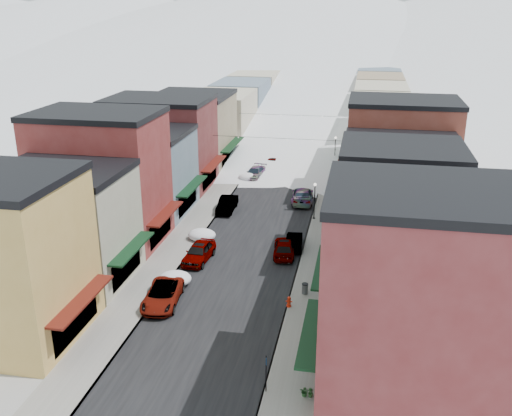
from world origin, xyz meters
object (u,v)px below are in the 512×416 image
at_px(car_dark_hatch, 227,204).
at_px(trash_can, 305,289).
at_px(car_white_suv, 162,295).
at_px(fire_hydrant, 289,302).
at_px(car_silver_sedan, 199,252).
at_px(streetlamp_near, 315,196).
at_px(car_green_sedan, 294,241).

relative_size(car_dark_hatch, trash_can, 5.50).
xyz_separation_m(car_white_suv, fire_hydrant, (9.50, 1.12, -0.22)).
bearing_deg(car_silver_sedan, fire_hydrant, -32.99).
bearing_deg(car_silver_sedan, streetlamp_near, 57.04).
xyz_separation_m(fire_hydrant, streetlamp_near, (0.13, 18.72, 2.09)).
distance_m(car_dark_hatch, car_green_sedan, 11.98).
distance_m(car_white_suv, fire_hydrant, 9.57).
height_order(car_white_suv, car_dark_hatch, car_dark_hatch).
bearing_deg(fire_hydrant, car_green_sedan, 95.20).
relative_size(car_silver_sedan, fire_hydrant, 5.83).
distance_m(car_dark_hatch, streetlamp_near, 9.82).
height_order(car_green_sedan, trash_can, car_green_sedan).
relative_size(car_white_suv, car_silver_sedan, 1.11).
distance_m(car_silver_sedan, car_green_sedan, 9.05).
xyz_separation_m(car_green_sedan, trash_can, (1.97, -8.94, -0.09)).
bearing_deg(trash_can, streetlamp_near, 92.86).
height_order(trash_can, streetlamp_near, streetlamp_near).
height_order(car_white_suv, car_green_sedan, car_white_suv).
xyz_separation_m(car_silver_sedan, car_dark_hatch, (-0.54, 12.86, -0.04)).
xyz_separation_m(car_silver_sedan, car_green_sedan, (7.92, 4.37, -0.14)).
relative_size(car_silver_sedan, car_dark_hatch, 1.02).
xyz_separation_m(car_white_suv, streetlamp_near, (9.63, 19.84, 1.87)).
distance_m(car_white_suv, streetlamp_near, 22.13).
height_order(fire_hydrant, trash_can, trash_can).
xyz_separation_m(car_green_sedan, streetlamp_near, (1.14, 7.56, 1.94)).
bearing_deg(car_dark_hatch, trash_can, -60.49).
relative_size(car_white_suv, streetlamp_near, 1.37).
height_order(car_green_sedan, streetlamp_near, streetlamp_near).
relative_size(car_white_suv, fire_hydrant, 6.49).
bearing_deg(streetlamp_near, trash_can, -87.14).
bearing_deg(car_green_sedan, car_dark_hatch, -49.73).
distance_m(fire_hydrant, streetlamp_near, 18.84).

